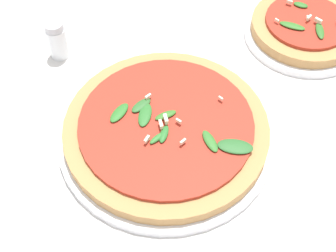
# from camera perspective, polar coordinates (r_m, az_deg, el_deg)

# --- Properties ---
(ground_plane) EXTENTS (6.00, 6.00, 0.00)m
(ground_plane) POSITION_cam_1_polar(r_m,az_deg,el_deg) (0.68, 0.18, -0.96)
(ground_plane) COLOR silver
(pizza_arugula_main) EXTENTS (0.31, 0.31, 0.05)m
(pizza_arugula_main) POSITION_cam_1_polar(r_m,az_deg,el_deg) (0.66, 0.01, -0.69)
(pizza_arugula_main) COLOR white
(pizza_arugula_main) RESTS_ON ground_plane
(pizza_personal_side) EXTENTS (0.20, 0.20, 0.05)m
(pizza_personal_side) POSITION_cam_1_polar(r_m,az_deg,el_deg) (0.84, 16.33, 11.26)
(pizza_personal_side) COLOR white
(pizza_personal_side) RESTS_ON ground_plane
(shaker_pepper) EXTENTS (0.03, 0.03, 0.07)m
(shaker_pepper) POSITION_cam_1_polar(r_m,az_deg,el_deg) (0.79, -13.36, 10.19)
(shaker_pepper) COLOR silver
(shaker_pepper) RESTS_ON ground_plane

